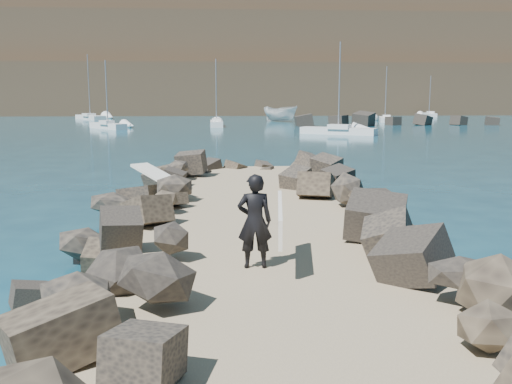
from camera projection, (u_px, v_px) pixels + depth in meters
ground at (253, 245)px, 14.02m from camera, size 800.00×800.00×0.00m
jetty at (259, 256)px, 12.00m from camera, size 6.00×26.00×0.60m
riprap_left at (123, 243)px, 12.28m from camera, size 2.60×22.00×1.00m
riprap_right at (388, 239)px, 12.64m from camera, size 2.60×22.00×1.00m
breakwater_secondary at (511, 121)px, 70.19m from camera, size 52.00×4.00×1.20m
headland at (256, 54)px, 169.41m from camera, size 360.00×140.00×32.00m
surfboard_resting at (160, 180)px, 17.68m from camera, size 2.09×2.36×0.08m
boat_imported at (281, 114)px, 81.18m from camera, size 5.71×5.56×2.24m
surfer_with_board at (258, 221)px, 10.07m from camera, size 0.89×2.09×1.69m
sailboat_a at (108, 126)px, 62.86m from camera, size 4.91×5.74×7.59m
sailboat_c at (338, 131)px, 54.02m from camera, size 7.06×5.01×8.71m
sailboat_f at (429, 115)px, 99.16m from camera, size 1.84×5.95×7.19m
sailboat_e at (90, 117)px, 87.64m from camera, size 6.05×8.09×9.99m
sailboat_b at (216, 123)px, 68.39m from camera, size 1.56×6.69×8.08m
sailboat_d at (385, 119)px, 80.58m from camera, size 2.92×6.59×7.83m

